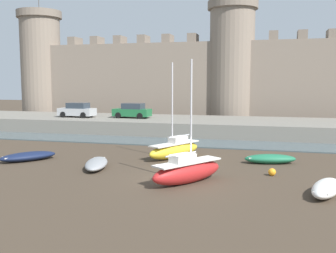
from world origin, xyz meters
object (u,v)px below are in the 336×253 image
sailboat_foreground_centre (187,170)px  car_quay_west (77,110)px  rowboat_near_channel_right (96,163)px  rowboat_foreground_left (28,156)px  mooring_buoy_near_channel (272,172)px  rowboat_midflat_left (270,159)px  car_quay_east (132,111)px  sailboat_midflat_right (175,149)px  rowboat_near_channel_left (326,188)px

sailboat_foreground_centre → car_quay_west: (-16.73, 19.58, 1.55)m
rowboat_near_channel_right → rowboat_foreground_left: bearing=170.6°
rowboat_foreground_left → mooring_buoy_near_channel: bearing=-0.8°
rowboat_midflat_left → car_quay_east: (-14.76, 13.92, 1.91)m
rowboat_foreground_left → car_quay_west: (-4.82, 16.52, 1.92)m
sailboat_foreground_centre → car_quay_west: bearing=130.5°
car_quay_east → sailboat_foreground_centre: bearing=-62.8°
sailboat_midflat_right → car_quay_east: 15.94m
rowboat_midflat_left → rowboat_foreground_left: rowboat_midflat_left is taller
rowboat_midflat_left → car_quay_west: (-21.07, 13.24, 1.91)m
sailboat_foreground_centre → car_quay_east: bearing=117.2°
sailboat_foreground_centre → rowboat_foreground_left: 12.30m
sailboat_foreground_centre → car_quay_east: sailboat_foreground_centre is taller
car_quay_west → rowboat_near_channel_right: bearing=-59.2°
rowboat_near_channel_left → car_quay_east: car_quay_east is taller
rowboat_near_channel_right → sailboat_foreground_centre: 6.70m
rowboat_foreground_left → mooring_buoy_near_channel: rowboat_foreground_left is taller
rowboat_midflat_left → rowboat_near_channel_left: rowboat_near_channel_left is taller
sailboat_foreground_centre → sailboat_midflat_right: size_ratio=0.98×
sailboat_foreground_centre → rowboat_near_channel_left: sailboat_foreground_centre is taller
rowboat_midflat_left → car_quay_east: size_ratio=0.85×
sailboat_foreground_centre → mooring_buoy_near_channel: size_ratio=15.04×
mooring_buoy_near_channel → car_quay_east: bearing=130.5°
rowboat_near_channel_left → car_quay_east: (-17.40, 20.84, 1.87)m
sailboat_foreground_centre → rowboat_near_channel_left: (6.98, -0.58, -0.32)m
rowboat_near_channel_left → car_quay_west: 31.17m
rowboat_foreground_left → rowboat_midflat_left: bearing=11.4°
sailboat_foreground_centre → rowboat_near_channel_left: bearing=-4.7°
rowboat_near_channel_left → sailboat_foreground_centre: bearing=175.3°
rowboat_foreground_left → car_quay_east: bearing=85.1°
rowboat_midflat_left → rowboat_near_channel_left: bearing=-69.1°
sailboat_foreground_centre → rowboat_midflat_left: bearing=55.6°
sailboat_midflat_right → sailboat_foreground_centre: bearing=-70.8°
rowboat_near_channel_right → sailboat_foreground_centre: bearing=-18.6°
rowboat_midflat_left → sailboat_foreground_centre: (-4.33, -6.34, 0.36)m
rowboat_foreground_left → mooring_buoy_near_channel: 16.36m
sailboat_foreground_centre → rowboat_foreground_left: bearing=165.6°
rowboat_near_channel_right → car_quay_east: size_ratio=0.94×
car_quay_west → mooring_buoy_near_channel: bearing=-38.3°
sailboat_midflat_right → car_quay_west: bearing=138.1°
sailboat_foreground_centre → rowboat_foreground_left: (-11.91, 3.06, -0.37)m
rowboat_midflat_left → sailboat_midflat_right: sailboat_midflat_right is taller
rowboat_near_channel_left → car_quay_east: bearing=129.9°
rowboat_near_channel_right → mooring_buoy_near_channel: bearing=3.7°
sailboat_foreground_centre → rowboat_foreground_left: size_ratio=1.73×
mooring_buoy_near_channel → car_quay_east: 23.00m
car_quay_west → sailboat_foreground_centre: bearing=-49.5°
sailboat_midflat_right → mooring_buoy_near_channel: bearing=-29.3°
mooring_buoy_near_channel → car_quay_west: 27.08m
car_quay_west → rowboat_midflat_left: bearing=-32.1°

